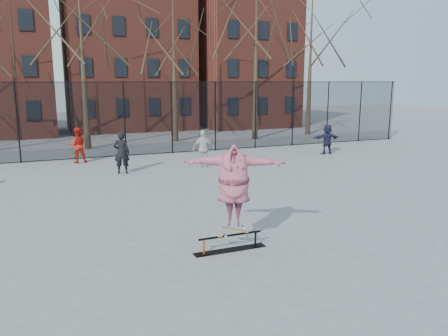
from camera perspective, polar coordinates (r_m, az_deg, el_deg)
name	(u,v)px	position (r m, az deg, el deg)	size (l,w,h in m)	color
ground	(258,224)	(12.56, 4.42, -7.36)	(100.00, 100.00, 0.00)	slate
skate_rail	(230,244)	(10.67, 0.82, -9.90)	(1.82, 0.28, 0.40)	black
skateboard	(234,232)	(10.60, 1.29, -8.36)	(0.78, 0.18, 0.09)	#9A6B3D
skater	(234,191)	(10.30, 1.32, -3.01)	(2.39, 0.65, 1.95)	#643688
bystander_black	(122,153)	(19.65, -13.22, 1.98)	(0.68, 0.45, 1.86)	black
bystander_red	(78,145)	(22.86, -18.58, 2.84)	(0.86, 0.67, 1.76)	#AD1A0F
bystander_white	(203,149)	(20.55, -2.70, 2.51)	(1.03, 0.43, 1.75)	beige
bystander_navy	(327,139)	(25.03, 13.31, 3.69)	(1.53, 0.49, 1.65)	#1A1C35
fence	(150,117)	(24.29, -9.61, 6.53)	(34.03, 0.07, 4.00)	black
tree_row	(128,25)	(28.42, -12.45, 17.81)	(33.66, 7.46, 10.67)	black
rowhouses	(121,55)	(37.16, -13.36, 14.18)	(29.00, 7.00, 13.00)	maroon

